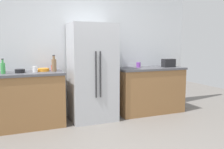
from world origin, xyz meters
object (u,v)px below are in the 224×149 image
object	(u,v)px
toaster	(168,63)
cup_a	(53,68)
bottle_a	(54,65)
bowl_b	(44,70)
cup_b	(35,69)
bottle_b	(3,68)
refrigerator	(92,72)
bowl_a	(20,71)
cup_c	(138,65)

from	to	relation	value
toaster	cup_a	distance (m)	2.33
bottle_a	bowl_b	xyz separation A→B (m)	(-0.17, 0.10, -0.09)
cup_b	bottle_a	bearing A→B (deg)	-2.90
bottle_b	toaster	bearing A→B (deg)	-0.56
refrigerator	bottle_a	xyz separation A→B (m)	(-0.68, 0.00, 0.16)
bottle_a	bowl_a	size ratio (longest dim) A/B	1.79
refrigerator	cup_c	xyz separation A→B (m)	(1.03, 0.13, 0.10)
refrigerator	bottle_b	bearing A→B (deg)	-179.31
bowl_a	bowl_b	size ratio (longest dim) A/B	0.82
cup_a	bowl_b	world-z (taller)	cup_a
cup_b	bowl_a	distance (m)	0.24
refrigerator	bowl_a	xyz separation A→B (m)	(-1.24, 0.01, 0.08)
cup_a	bowl_a	size ratio (longest dim) A/B	0.58
refrigerator	bowl_a	distance (m)	1.24
cup_c	bowl_a	bearing A→B (deg)	-176.94
bottle_a	cup_c	distance (m)	1.72
toaster	bottle_a	size ratio (longest dim) A/B	0.92
cup_a	cup_c	size ratio (longest dim) A/B	0.89
cup_a	bowl_b	size ratio (longest dim) A/B	0.48
refrigerator	cup_c	distance (m)	1.04
refrigerator	bottle_a	world-z (taller)	refrigerator
cup_b	cup_c	size ratio (longest dim) A/B	0.97
toaster	bottle_b	size ratio (longest dim) A/B	1.09
bowl_b	cup_b	bearing A→B (deg)	-151.47
bowl_a	toaster	bearing A→B (deg)	-1.14
refrigerator	bowl_a	size ratio (longest dim) A/B	11.06
cup_c	bowl_b	world-z (taller)	cup_c
toaster	cup_b	world-z (taller)	toaster
toaster	bottle_a	bearing A→B (deg)	178.75
bottle_a	cup_c	world-z (taller)	bottle_a
cup_a	bowl_a	world-z (taller)	cup_a
bowl_a	bowl_b	xyz separation A→B (m)	(0.38, 0.09, -0.00)
cup_c	bowl_a	distance (m)	2.27
toaster	bowl_b	world-z (taller)	toaster
toaster	bottle_b	bearing A→B (deg)	179.44
toaster	cup_c	distance (m)	0.63
refrigerator	cup_a	size ratio (longest dim) A/B	19.05
cup_c	bowl_a	size ratio (longest dim) A/B	0.65
refrigerator	toaster	xyz separation A→B (m)	(1.64, -0.05, 0.13)
cup_b	toaster	bearing A→B (deg)	-1.45
bottle_b	cup_b	distance (m)	0.49
toaster	cup_c	xyz separation A→B (m)	(-0.61, 0.18, -0.03)
bottle_a	bowl_a	world-z (taller)	bottle_a
bowl_b	toaster	bearing A→B (deg)	-3.39
toaster	bottle_b	distance (m)	3.12
toaster	cup_a	size ratio (longest dim) A/B	2.84
bottle_b	bowl_a	world-z (taller)	bottle_b
toaster	cup_b	distance (m)	2.64
cup_a	bowl_a	distance (m)	0.59
refrigerator	cup_a	xyz separation A→B (m)	(-0.67, 0.20, 0.09)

